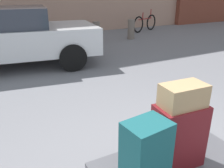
% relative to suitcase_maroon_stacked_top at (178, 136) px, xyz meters
% --- Properties ---
extents(suitcase_maroon_stacked_top, '(0.44, 0.29, 0.57)m').
position_rel_suitcase_maroon_stacked_top_xyz_m(suitcase_maroon_stacked_top, '(0.00, 0.00, 0.00)').
color(suitcase_maroon_stacked_top, maroon).
rests_on(suitcase_maroon_stacked_top, luggage_cart).
extents(suitcase_teal_rear_right, '(0.35, 0.28, 0.59)m').
position_rel_suitcase_maroon_stacked_top_xyz_m(suitcase_teal_rear_right, '(-0.43, -0.12, 0.01)').
color(suitcase_teal_rear_right, '#144C51').
rests_on(suitcase_teal_rear_right, luggage_cart).
extents(duffel_bag_tan_topmost_pile, '(0.38, 0.24, 0.19)m').
position_rel_suitcase_maroon_stacked_top_xyz_m(duffel_bag_tan_topmost_pile, '(0.00, 0.00, 0.38)').
color(duffel_bag_tan_topmost_pile, '#9E7F56').
rests_on(duffel_bag_tan_topmost_pile, suitcase_maroon_stacked_top).
extents(parked_car, '(4.51, 2.39, 1.42)m').
position_rel_suitcase_maroon_stacked_top_xyz_m(parked_car, '(-0.99, 4.96, 0.14)').
color(parked_car, silver).
rests_on(parked_car, ground_plane).
extents(bicycle_leaning, '(1.66, 0.69, 0.96)m').
position_rel_suitcase_maroon_stacked_top_xyz_m(bicycle_leaning, '(5.17, 7.86, -0.25)').
color(bicycle_leaning, black).
rests_on(bicycle_leaning, ground_plane).
extents(bollard_kerb_near, '(0.27, 0.27, 0.75)m').
position_rel_suitcase_maroon_stacked_top_xyz_m(bollard_kerb_near, '(2.16, 6.59, -0.25)').
color(bollard_kerb_near, '#72665B').
rests_on(bollard_kerb_near, ground_plane).
extents(bollard_kerb_mid, '(0.27, 0.27, 0.75)m').
position_rel_suitcase_maroon_stacked_top_xyz_m(bollard_kerb_mid, '(3.63, 6.59, -0.25)').
color(bollard_kerb_mid, '#72665B').
rests_on(bollard_kerb_mid, ground_plane).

